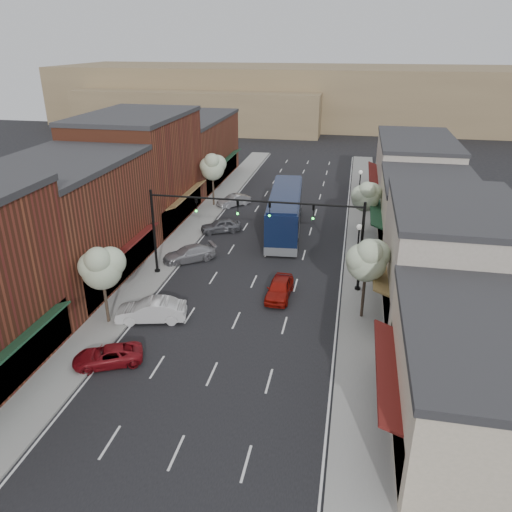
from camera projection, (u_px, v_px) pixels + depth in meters
The scene contains 29 objects.
ground at pixel (229, 336), 31.95m from camera, with size 160.00×160.00×0.00m, color black.
sidewalk_left at pixel (193, 228), 50.05m from camera, with size 2.80×73.00×0.15m, color gray.
sidewalk_right at pixel (363, 240), 47.06m from camera, with size 2.80×73.00×0.15m, color gray.
curb_left at pixel (206, 229), 49.80m from camera, with size 0.25×73.00×0.17m, color gray.
curb_right at pixel (348, 239), 47.31m from camera, with size 0.25×73.00×0.17m, color gray.
bldg_left_midnear at pixel (66, 222), 38.02m from camera, with size 10.14×14.10×9.40m.
bldg_left_midfar at pixel (139, 169), 50.31m from camera, with size 10.14×14.10×10.90m.
bldg_left_far at pixel (190, 150), 65.19m from camera, with size 10.14×18.10×8.40m.
bldg_right_near at pixel (484, 384), 22.95m from camera, with size 9.14×12.10×5.90m.
bldg_right_midnear at pixel (448, 260), 33.34m from camera, with size 9.14×12.10×7.90m.
bldg_right_midfar at pixel (426, 214), 44.43m from camera, with size 9.14×12.10×6.40m.
bldg_right_far at pixel (413, 171), 56.81m from camera, with size 9.14×16.10×7.40m.
hill_far at pixel (327, 95), 110.46m from camera, with size 120.00×30.00×12.00m, color #7A6647.
hill_near at pixel (203, 109), 104.93m from camera, with size 50.00×20.00×8.00m, color #7A6647.
signal_mast_right at pixel (329, 231), 36.29m from camera, with size 8.22×0.46×7.00m.
signal_mast_left at pixel (182, 221), 38.30m from camera, with size 8.22×0.46×7.00m.
tree_right_near at pixel (368, 259), 32.23m from camera, with size 2.85×2.65×5.95m.
tree_right_far at pixel (366, 196), 46.80m from camera, with size 2.85×2.65×5.43m.
tree_left_near at pixel (101, 266), 31.69m from camera, with size 2.85×2.65×5.69m.
tree_left_far at pixel (213, 166), 54.91m from camera, with size 2.85×2.65×6.13m.
lamp_post_near at pixel (358, 242), 38.80m from camera, with size 0.44×0.44×4.44m.
lamp_post_far at pixel (360, 183), 54.53m from camera, with size 0.44×0.44×4.44m.
coach_bus at pixel (285, 211), 48.43m from camera, with size 4.03×13.52×4.07m.
red_hatchback at pixel (280, 288), 36.53m from camera, with size 1.69×4.21×1.43m, color maroon.
parked_car_a at pixel (108, 356), 29.02m from camera, with size 1.85×4.01×1.11m, color maroon.
parked_car_b at pixel (151, 310), 33.45m from camera, with size 1.63×4.67×1.54m, color silver.
parked_car_c at pixel (189, 254), 42.55m from camera, with size 1.85×4.56×1.32m, color #9D9CA1.
parked_car_d at pixel (221, 226), 48.90m from camera, with size 1.58×3.93×1.34m, color #57585E.
parked_car_e at pixel (234, 201), 56.55m from camera, with size 1.37×3.93×1.29m, color #A7A8AD.
Camera 1 is at (7.00, -26.37, 17.50)m, focal length 35.00 mm.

